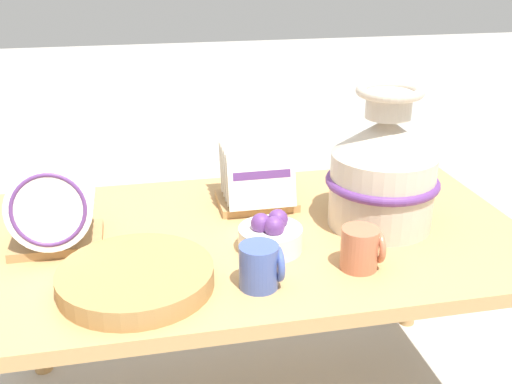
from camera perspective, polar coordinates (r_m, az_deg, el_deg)
display_table at (r=1.55m, az=-0.00°, el=-5.98°), size 1.36×0.79×0.60m
ceramic_vase at (r=1.54m, az=12.02°, el=2.15°), size 0.29×0.29×0.36m
dish_rack_round_plates at (r=1.50m, az=-18.75°, el=-1.90°), size 0.21×0.19×0.22m
dish_rack_square_plates at (r=1.65m, az=0.03°, el=1.18°), size 0.21×0.19×0.20m
wicker_charger_stack at (r=1.31m, az=-11.36°, el=-7.99°), size 0.33×0.33×0.04m
mug_terracotta_glaze at (r=1.36m, az=10.02°, el=-5.30°), size 0.09×0.08×0.10m
mug_cobalt_glaze at (r=1.27m, az=0.49°, el=-7.06°), size 0.09×0.08×0.10m
fruit_bowl at (r=1.42m, az=1.39°, el=-4.16°), size 0.15×0.15×0.10m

